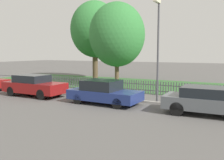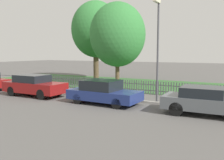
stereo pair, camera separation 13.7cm
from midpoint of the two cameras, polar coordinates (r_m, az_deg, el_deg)
The scene contains 11 objects.
ground_plane at distance 15.86m, azimuth -2.32°, elevation -4.28°, with size 120.00×120.00×0.00m, color #565451.
kerb_stone at distance 15.94m, azimuth -2.13°, elevation -4.01°, with size 33.72×0.20×0.12m, color #9E998E.
grass_strip at distance 22.66m, azimuth 7.61°, elevation -1.13°, with size 33.72×9.13×0.01m, color #33602D.
park_fence at distance 18.45m, azimuth 2.56°, elevation -1.30°, with size 33.72×0.05×0.95m.
parked_car_black_saloon at distance 17.52m, azimuth -17.17°, elevation -1.13°, with size 4.37×1.78×1.42m.
parked_car_navy_estate at distance 14.23m, azimuth -1.71°, elevation -2.76°, with size 4.18×1.96×1.35m.
parked_car_red_compact at distance 12.47m, azimuth 20.92°, elevation -4.41°, with size 4.01×1.89×1.32m.
covered_motorcycle at distance 16.91m, azimuth -1.40°, elevation -1.35°, with size 1.90×0.72×1.09m.
tree_nearest_kerb at distance 28.11m, azimuth -3.58°, elevation 11.44°, with size 5.38×5.38×8.56m.
tree_behind_motorcycle at distance 22.19m, azimuth 1.45°, elevation 10.30°, with size 4.89×4.89×7.28m.
street_lamp at distance 14.51m, azimuth 10.61°, elevation 9.13°, with size 0.20×0.79×5.83m.
Camera 2 is at (8.07, -13.35, 2.91)m, focal length 40.00 mm.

